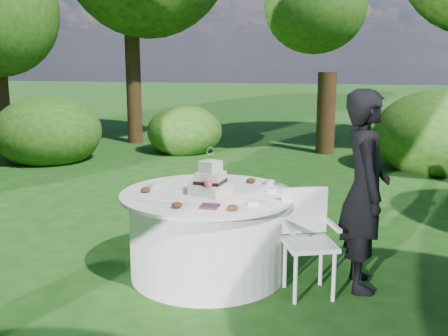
{
  "coord_description": "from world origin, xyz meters",
  "views": [
    {
      "loc": [
        1.17,
        -4.38,
        1.93
      ],
      "look_at": [
        0.15,
        0.0,
        1.0
      ],
      "focal_mm": 42.0,
      "sensor_mm": 36.0,
      "label": 1
    }
  ],
  "objects": [
    {
      "name": "ground",
      "position": [
        0.0,
        0.0,
        0.0
      ],
      "size": [
        80.0,
        80.0,
        0.0
      ],
      "primitive_type": "plane",
      "color": "#17390F",
      "rests_on": "ground"
    },
    {
      "name": "napkins",
      "position": [
        0.14,
        -0.46,
        0.78
      ],
      "size": [
        0.14,
        0.14,
        0.02
      ],
      "primitive_type": "cube",
      "color": "#471E34",
      "rests_on": "table"
    },
    {
      "name": "feather_plume",
      "position": [
        -0.27,
        -0.39,
        0.78
      ],
      "size": [
        0.48,
        0.07,
        0.01
      ],
      "primitive_type": "ellipsoid",
      "color": "white",
      "rests_on": "table"
    },
    {
      "name": "guest",
      "position": [
        1.35,
        0.04,
        0.85
      ],
      "size": [
        0.48,
        0.67,
        1.7
      ],
      "primitive_type": "imported",
      "rotation": [
        0.0,
        0.0,
        1.7
      ],
      "color": "black",
      "rests_on": "ground"
    },
    {
      "name": "table",
      "position": [
        0.0,
        0.0,
        0.39
      ],
      "size": [
        1.56,
        1.56,
        0.77
      ],
      "color": "white",
      "rests_on": "ground"
    },
    {
      "name": "cake",
      "position": [
        0.04,
        -0.05,
        0.88
      ],
      "size": [
        0.37,
        0.37,
        0.42
      ],
      "color": "beige",
      "rests_on": "table"
    },
    {
      "name": "chair",
      "position": [
        0.9,
        -0.16,
        0.52
      ],
      "size": [
        0.51,
        0.51,
        0.88
      ],
      "color": "white",
      "rests_on": "ground"
    },
    {
      "name": "votives",
      "position": [
        0.25,
        0.08,
        0.79
      ],
      "size": [
        1.19,
        0.86,
        0.04
      ],
      "color": "white",
      "rests_on": "table"
    },
    {
      "name": "petal_cups",
      "position": [
        0.0,
        -0.18,
        0.79
      ],
      "size": [
        0.97,
        1.08,
        0.05
      ],
      "color": "#562D16",
      "rests_on": "table"
    }
  ]
}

